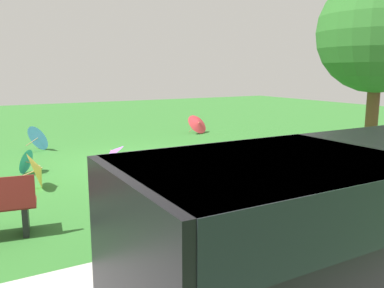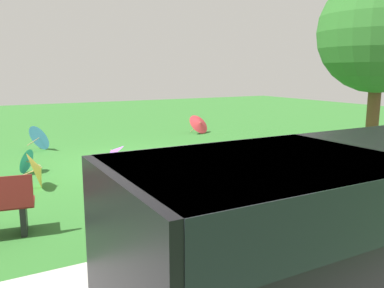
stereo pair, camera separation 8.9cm
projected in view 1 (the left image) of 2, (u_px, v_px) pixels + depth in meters
name	position (u px, v px, depth m)	size (l,w,h in m)	color
ground	(142.00, 163.00, 10.18)	(40.00, 40.00, 0.00)	#2D6B28
road_strip	(369.00, 280.00, 4.49)	(40.00, 3.92, 0.01)	#B2AFA8
van_dark	(323.00, 211.00, 4.09)	(4.61, 2.13, 1.53)	black
shade_tree	(379.00, 33.00, 9.37)	(2.83, 2.83, 4.61)	brown
parasol_purple_0	(112.00, 152.00, 9.70)	(0.77, 0.80, 0.60)	tan
parasol_yellow_0	(38.00, 170.00, 7.94)	(0.79, 0.78, 0.77)	tan
parasol_teal_0	(24.00, 161.00, 9.10)	(0.60, 0.62, 0.58)	tan
parasol_blue_0	(40.00, 137.00, 11.76)	(0.81, 0.89, 0.79)	tan
parasol_red_0	(198.00, 123.00, 14.86)	(0.95, 0.85, 0.73)	tan
parasol_blue_1	(293.00, 139.00, 12.03)	(0.71, 0.64, 0.54)	tan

